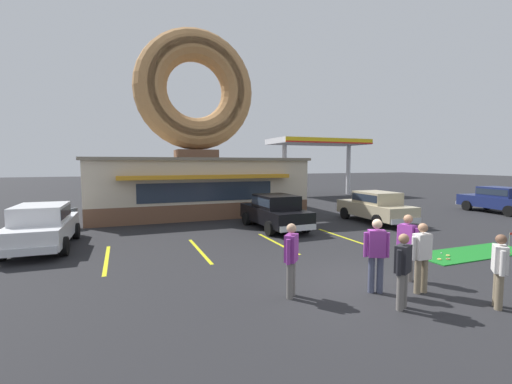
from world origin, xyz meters
The scene contains 26 objects.
ground_plane centered at (0.00, 0.00, 0.00)m, with size 160.00×160.00×0.00m, color #232326.
donut_shop_building centered at (-1.46, 13.94, 3.74)m, with size 12.30×6.75×10.96m.
putting_mat centered at (5.31, 1.21, 0.01)m, with size 4.32×1.44×0.03m, color #197523.
mini_donut_near_left centered at (3.54, 0.99, 0.05)m, with size 0.13×0.13×0.04m, color #E5C666.
mini_donut_near_right centered at (6.58, 1.02, 0.05)m, with size 0.13×0.13×0.04m, color #A5724C.
mini_donut_mid_left centered at (6.33, 0.67, 0.05)m, with size 0.13×0.13×0.04m, color #D17F47.
mini_donut_mid_centre centered at (3.81, 0.90, 0.05)m, with size 0.13×0.13×0.04m, color #A5724C.
mini_donut_mid_right centered at (4.18, 1.21, 0.05)m, with size 0.13×0.13×0.04m, color #E5C666.
golf_ball centered at (4.22, 1.49, 0.05)m, with size 0.04×0.04×0.04m, color white.
putting_flag_pin centered at (7.25, 1.22, 0.44)m, with size 0.13×0.01×0.55m.
car_navy centered at (15.85, 7.26, 0.87)m, with size 2.22×4.67×1.60m.
car_black centered at (0.89, 7.65, 0.87)m, with size 2.06×4.60×1.60m.
car_white centered at (-8.39, 7.29, 0.87)m, with size 2.05×4.59×1.60m.
car_champagne centered at (6.45, 7.33, 0.87)m, with size 2.15×4.64×1.60m.
pedestrian_blue_sweater_man centered at (-0.17, -0.40, 0.99)m, with size 0.54×0.39×1.77m.
pedestrian_hooded_kid centered at (1.17, -0.01, 0.97)m, with size 0.32×0.58×1.74m.
pedestrian_leather_jacket_man centered at (-0.28, -1.33, 0.89)m, with size 0.54×0.39×1.61m.
pedestrian_clipboard_woman centered at (1.64, -2.04, 0.87)m, with size 0.46×0.44×1.59m.
pedestrian_beanie_man centered at (-2.16, 0.09, 0.95)m, with size 0.44×0.46×1.71m.
pedestrian_crossing_woman centered at (0.81, -0.81, 0.93)m, with size 0.60×0.25×1.67m.
trash_bin centered at (-7.96, 11.17, 0.50)m, with size 0.57×0.57×0.97m.
gas_station_canopy centered at (11.61, 21.32, 4.86)m, with size 9.00×4.46×5.30m.
parking_stripe_far_left centered at (-6.23, 5.00, 0.00)m, with size 0.12×3.60×0.01m, color yellow.
parking_stripe_left centered at (-3.23, 5.00, 0.00)m, with size 0.12×3.60×0.01m, color yellow.
parking_stripe_mid_left centered at (-0.23, 5.00, 0.00)m, with size 0.12×3.60×0.01m, color yellow.
parking_stripe_centre centered at (2.77, 5.00, 0.00)m, with size 0.12×3.60×0.01m, color yellow.
Camera 1 is at (-5.70, -6.71, 3.07)m, focal length 24.00 mm.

